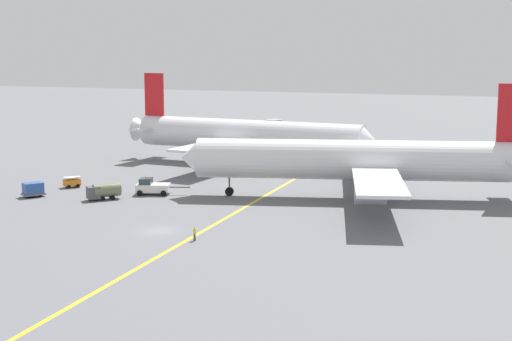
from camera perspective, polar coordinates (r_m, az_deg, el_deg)
name	(u,v)px	position (r m, az deg, el deg)	size (l,w,h in m)	color
ground_plane	(159,231)	(93.00, -7.36, -4.57)	(600.00, 600.00, 0.00)	slate
taxiway_stripe	(227,217)	(99.64, -2.21, -3.58)	(0.50, 120.00, 0.01)	yellow
airliner_at_gate_left	(246,136)	(144.10, -0.76, 2.67)	(51.66, 41.01, 17.43)	silver
airliner_being_pushed	(360,161)	(112.49, 7.90, 0.76)	(52.71, 48.63, 17.22)	silver
pushback_tug	(152,187)	(116.20, -7.91, -1.23)	(8.27, 4.43, 2.84)	white
gse_baggage_cart_near_cluster	(72,182)	(124.70, -13.83, -0.86)	(2.92, 3.12, 1.71)	orange
gse_fuel_bowser_stubby	(103,191)	(113.31, -11.55, -1.53)	(4.67, 4.90, 2.40)	#666B4C
gse_container_dolly_flat	(33,189)	(118.23, -16.60, -1.36)	(3.58, 3.88, 2.15)	slate
ground_crew_marshaller_foreground	(195,233)	(87.64, -4.70, -4.79)	(0.36, 0.36, 1.67)	#4C4C51
jet_bridge	(266,130)	(171.40, 0.79, 3.13)	(4.88, 18.62, 5.83)	#B7B7BC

